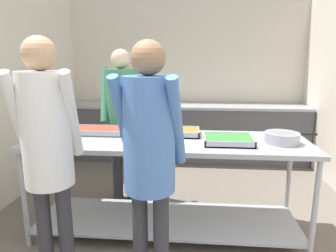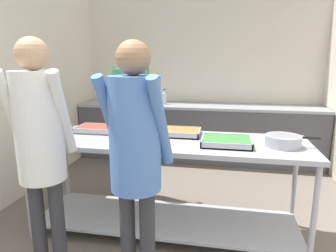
# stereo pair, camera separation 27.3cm
# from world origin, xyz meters

# --- Properties ---
(wall_rear) EXTENTS (3.95, 0.06, 2.65)m
(wall_rear) POSITION_xyz_m (0.00, 4.06, 1.32)
(wall_rear) COLOR beige
(wall_rear) RESTS_ON ground_plane
(wall_left) EXTENTS (0.06, 4.18, 2.65)m
(wall_left) POSITION_xyz_m (-1.94, 2.03, 1.32)
(wall_left) COLOR beige
(wall_left) RESTS_ON ground_plane
(back_counter) EXTENTS (3.79, 0.65, 0.90)m
(back_counter) POSITION_xyz_m (0.00, 3.69, 0.45)
(back_counter) COLOR #4C4C51
(back_counter) RESTS_ON ground_plane
(serving_counter) EXTENTS (2.48, 0.77, 0.90)m
(serving_counter) POSITION_xyz_m (-0.09, 1.52, 0.61)
(serving_counter) COLOR #9EA0A8
(serving_counter) RESTS_ON ground_plane
(plate_stack) EXTENTS (0.24, 0.24, 0.05)m
(plate_stack) POSITION_xyz_m (-1.16, 1.41, 0.93)
(plate_stack) COLOR white
(plate_stack) RESTS_ON serving_counter
(serving_tray_roast) EXTENTS (0.50, 0.29, 0.05)m
(serving_tray_roast) POSITION_xyz_m (-0.76, 1.69, 0.93)
(serving_tray_roast) COLOR #9EA0A8
(serving_tray_roast) RESTS_ON serving_counter
(broccoli_bowl) EXTENTS (0.20, 0.20, 0.10)m
(broccoli_bowl) POSITION_xyz_m (-0.37, 1.61, 0.94)
(broccoli_bowl) COLOR silver
(broccoli_bowl) RESTS_ON serving_counter
(serving_tray_vegetables) EXTENTS (0.43, 0.30, 0.05)m
(serving_tray_vegetables) POSITION_xyz_m (-0.02, 1.70, 0.93)
(serving_tray_vegetables) COLOR #9EA0A8
(serving_tray_vegetables) RESTS_ON serving_counter
(serving_tray_greens) EXTENTS (0.41, 0.33, 0.05)m
(serving_tray_greens) POSITION_xyz_m (0.44, 1.45, 0.93)
(serving_tray_greens) COLOR #9EA0A8
(serving_tray_greens) RESTS_ON serving_counter
(sauce_pan) EXTENTS (0.42, 0.28, 0.09)m
(sauce_pan) POSITION_xyz_m (0.89, 1.48, 0.95)
(sauce_pan) COLOR #9EA0A8
(sauce_pan) RESTS_ON serving_counter
(guest_serving_left) EXTENTS (0.46, 0.40, 1.74)m
(guest_serving_left) POSITION_xyz_m (-0.79, 0.73, 1.09)
(guest_serving_left) COLOR #2D2D33
(guest_serving_left) RESTS_ON ground_plane
(guest_serving_right) EXTENTS (0.46, 0.38, 1.71)m
(guest_serving_right) POSITION_xyz_m (-0.13, 0.73, 1.07)
(guest_serving_right) COLOR #2D2D33
(guest_serving_right) RESTS_ON ground_plane
(cook_behind_counter) EXTENTS (0.49, 0.38, 1.71)m
(cook_behind_counter) POSITION_xyz_m (-0.64, 2.18, 1.06)
(cook_behind_counter) COLOR #2D2D33
(cook_behind_counter) RESTS_ON ground_plane
(water_bottle) EXTENTS (0.06, 0.06, 0.25)m
(water_bottle) POSITION_xyz_m (-0.54, 3.65, 1.01)
(water_bottle) COLOR silver
(water_bottle) RESTS_ON back_counter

